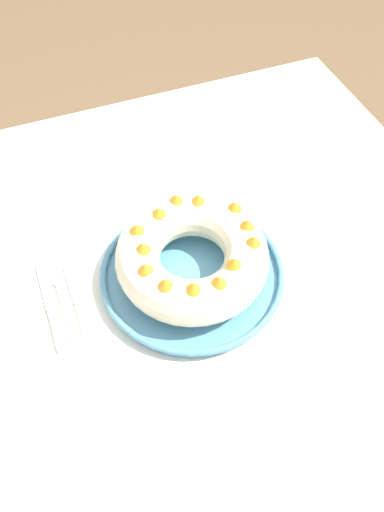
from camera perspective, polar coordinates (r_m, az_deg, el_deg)
name	(u,v)px	position (r m, az deg, el deg)	size (l,w,h in m)	color
ground_plane	(197,415)	(1.64, 0.54, -17.75)	(8.00, 8.00, 0.00)	brown
dining_table	(199,303)	(1.03, 0.82, -5.37)	(1.15, 1.13, 0.78)	silver
serving_dish	(192,273)	(0.93, 0.00, -1.98)	(0.34, 0.34, 0.03)	#518EB2
bundt_cake	(192,256)	(0.88, 0.00, 0.05)	(0.27, 0.27, 0.09)	beige
fork	(62,295)	(0.94, -14.65, -4.39)	(0.02, 0.18, 0.01)	white
serving_knife	(53,312)	(0.93, -15.65, -6.15)	(0.02, 0.20, 0.01)	white
cake_knife	(79,304)	(0.93, -12.75, -5.33)	(0.02, 0.16, 0.01)	white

